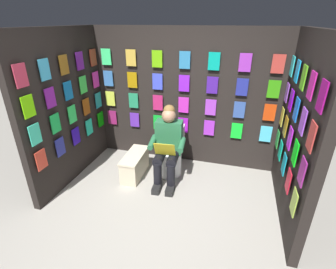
{
  "coord_description": "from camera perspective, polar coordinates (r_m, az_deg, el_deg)",
  "views": [
    {
      "loc": [
        -0.83,
        2.04,
        2.31
      ],
      "look_at": [
        0.04,
        -1.01,
        0.85
      ],
      "focal_mm": 26.71,
      "sensor_mm": 36.0,
      "label": 1
    }
  ],
  "objects": [
    {
      "name": "display_wall_left",
      "position": [
        3.28,
        27.72,
        0.43
      ],
      "size": [
        0.14,
        1.84,
        2.24
      ],
      "color": "black",
      "rests_on": "ground"
    },
    {
      "name": "comic_longbox_near",
      "position": [
        4.08,
        -7.56,
        -6.83
      ],
      "size": [
        0.3,
        0.7,
        0.38
      ],
      "rotation": [
        0.0,
        0.0,
        0.04
      ],
      "color": "beige",
      "rests_on": "ground"
    },
    {
      "name": "toilet",
      "position": [
        4.07,
        0.58,
        -4.43
      ],
      "size": [
        0.42,
        0.57,
        0.77
      ],
      "rotation": [
        0.0,
        0.0,
        0.08
      ],
      "color": "white",
      "rests_on": "ground"
    },
    {
      "name": "person_reading",
      "position": [
        3.75,
        -0.08,
        -2.44
      ],
      "size": [
        0.55,
        0.71,
        1.19
      ],
      "rotation": [
        0.0,
        0.0,
        0.08
      ],
      "color": "#286B42",
      "rests_on": "ground"
    },
    {
      "name": "display_wall_right",
      "position": [
        4.0,
        -22.15,
        5.53
      ],
      "size": [
        0.14,
        1.84,
        2.24
      ],
      "color": "black",
      "rests_on": "ground"
    },
    {
      "name": "display_wall_back",
      "position": [
        4.19,
        3.85,
        8.16
      ],
      "size": [
        3.15,
        0.14,
        2.24
      ],
      "color": "black",
      "rests_on": "ground"
    },
    {
      "name": "ground_plane",
      "position": [
        3.19,
        -4.65,
        -21.76
      ],
      "size": [
        30.0,
        30.0,
        0.0
      ],
      "primitive_type": "plane",
      "color": "#9E998E"
    }
  ]
}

